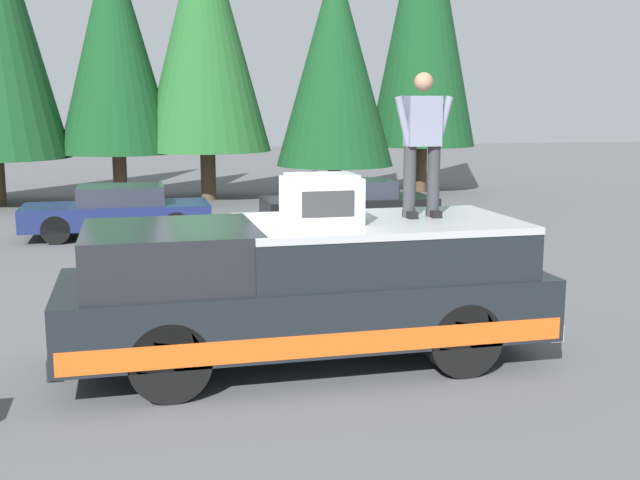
% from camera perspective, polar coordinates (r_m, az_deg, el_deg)
% --- Properties ---
extents(ground_plane, '(90.00, 90.00, 0.00)m').
position_cam_1_polar(ground_plane, '(9.32, -5.91, -8.81)').
color(ground_plane, '#565659').
extents(pickup_truck, '(2.01, 5.54, 1.65)m').
position_cam_1_polar(pickup_truck, '(9.04, -1.06, -3.59)').
color(pickup_truck, black).
rests_on(pickup_truck, ground).
extents(compressor_unit, '(0.65, 0.84, 0.56)m').
position_cam_1_polar(compressor_unit, '(8.79, 0.09, 3.00)').
color(compressor_unit, silver).
rests_on(compressor_unit, pickup_truck).
extents(person_on_truck_bed, '(0.29, 0.72, 1.69)m').
position_cam_1_polar(person_on_truck_bed, '(9.32, 7.47, 7.17)').
color(person_on_truck_bed, '#333338').
rests_on(person_on_truck_bed, pickup_truck).
extents(parked_car_black, '(1.64, 4.10, 1.16)m').
position_cam_1_polar(parked_car_black, '(18.91, 2.17, 2.63)').
color(parked_car_black, black).
rests_on(parked_car_black, ground).
extents(parked_car_navy, '(1.64, 4.10, 1.16)m').
position_cam_1_polar(parked_car_navy, '(18.26, -14.50, 2.05)').
color(parked_car_navy, navy).
rests_on(parked_car_navy, ground).
extents(conifer_far_left, '(3.54, 3.54, 10.48)m').
position_cam_1_polar(conifer_far_left, '(26.97, 7.58, 16.30)').
color(conifer_far_left, '#4C3826').
rests_on(conifer_far_left, ground).
extents(conifer_left, '(3.64, 3.64, 7.39)m').
position_cam_1_polar(conifer_left, '(24.61, 1.10, 12.81)').
color(conifer_left, '#4C3826').
rests_on(conifer_left, ground).
extents(conifer_center_left, '(3.91, 3.91, 8.81)m').
position_cam_1_polar(conifer_center_left, '(24.70, -8.39, 14.88)').
color(conifer_center_left, '#4C3826').
rests_on(conifer_center_left, ground).
extents(conifer_center_right, '(3.49, 3.49, 8.00)m').
position_cam_1_polar(conifer_center_right, '(24.72, -14.75, 13.67)').
color(conifer_center_right, '#4C3826').
rests_on(conifer_center_right, ground).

